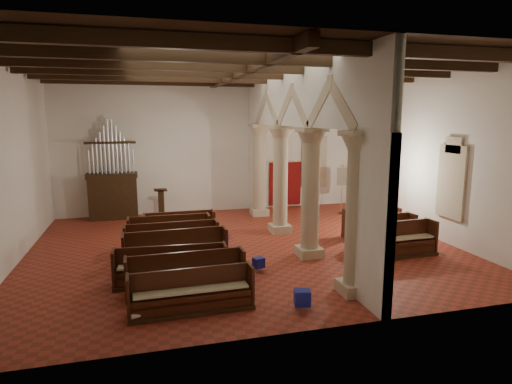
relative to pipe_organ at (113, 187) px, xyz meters
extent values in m
plane|color=maroon|center=(4.50, -5.50, -1.37)|extent=(14.00, 14.00, 0.00)
plane|color=#332211|center=(4.50, -5.50, 4.63)|extent=(14.00, 14.00, 0.00)
cube|color=white|center=(4.50, 0.50, 1.63)|extent=(14.00, 0.02, 6.00)
cube|color=white|center=(4.50, -11.50, 1.63)|extent=(14.00, 0.02, 6.00)
cube|color=white|center=(-2.50, -5.50, 1.63)|extent=(0.02, 12.00, 6.00)
cube|color=white|center=(11.50, -5.50, 1.63)|extent=(0.02, 12.00, 6.00)
cube|color=#C1AD8F|center=(6.30, -10.00, -1.22)|extent=(0.75, 0.75, 0.30)
cylinder|color=#C1AD8F|center=(6.30, -10.00, 0.58)|extent=(0.56, 0.56, 3.30)
cube|color=#C1AD8F|center=(6.30, -7.00, -1.22)|extent=(0.75, 0.75, 0.30)
cylinder|color=#C1AD8F|center=(6.30, -7.00, 0.58)|extent=(0.56, 0.56, 3.30)
cube|color=#C1AD8F|center=(6.30, -4.00, -1.22)|extent=(0.75, 0.75, 0.30)
cylinder|color=#C1AD8F|center=(6.30, -4.00, 0.58)|extent=(0.56, 0.56, 3.30)
cube|color=#C1AD8F|center=(6.30, -1.00, -1.22)|extent=(0.75, 0.75, 0.30)
cylinder|color=#C1AD8F|center=(6.30, -1.00, 0.58)|extent=(0.56, 0.56, 3.30)
cube|color=white|center=(6.30, -5.50, 3.66)|extent=(0.25, 11.90, 1.93)
cube|color=#2B624B|center=(11.48, -7.00, 0.83)|extent=(0.03, 1.00, 2.20)
cube|color=#2B624B|center=(11.48, -3.00, 0.83)|extent=(0.03, 1.00, 2.20)
cube|color=#2B624B|center=(9.50, 0.48, 0.83)|extent=(1.00, 0.03, 2.20)
cube|color=#321F10|center=(0.00, 0.00, -0.47)|extent=(2.00, 0.80, 1.80)
cube|color=#321F10|center=(0.00, 0.00, 0.53)|extent=(2.10, 0.85, 0.20)
cube|color=#322010|center=(2.01, -0.31, -1.32)|extent=(0.55, 0.55, 0.11)
cube|color=#322010|center=(2.01, -0.31, -0.78)|extent=(0.27, 0.27, 1.19)
cube|color=#322010|center=(2.01, -0.39, -0.13)|extent=(0.59, 0.50, 0.21)
cube|color=maroon|center=(8.00, 0.42, -0.22)|extent=(1.60, 0.06, 2.10)
cylinder|color=gold|center=(8.00, 0.40, 0.88)|extent=(1.80, 0.04, 0.04)
cone|color=#321F10|center=(10.00, -1.69, -1.31)|extent=(0.35, 0.35, 0.12)
cylinder|color=gold|center=(10.00, -1.69, -0.22)|extent=(0.04, 0.04, 2.30)
cylinder|color=gold|center=(10.00, -1.69, 0.84)|extent=(0.03, 0.67, 0.03)
cube|color=#171952|center=(10.00, -1.71, 0.36)|extent=(0.53, 0.02, 0.82)
cube|color=navy|center=(4.71, -10.52, -1.09)|extent=(0.42, 0.37, 0.36)
cube|color=navy|center=(4.39, -7.87, -1.12)|extent=(0.36, 0.32, 0.30)
cube|color=navy|center=(3.83, -5.40, -1.10)|extent=(0.40, 0.35, 0.34)
cylinder|color=silver|center=(1.46, -10.10, -1.21)|extent=(1.13, 0.41, 0.11)
cylinder|color=silver|center=(2.75, -9.57, -1.21)|extent=(0.94, 0.12, 0.09)
cube|color=#321F10|center=(2.24, -9.99, -1.32)|extent=(2.85, 0.73, 0.09)
cube|color=#41240E|center=(2.24, -10.04, -1.07)|extent=(2.69, 0.44, 0.42)
cube|color=#41240E|center=(2.24, -9.82, -0.83)|extent=(2.68, 0.14, 0.89)
cube|color=#41240E|center=(0.86, -9.97, -0.83)|extent=(0.08, 0.56, 0.89)
cube|color=#41240E|center=(3.62, -9.97, -0.83)|extent=(0.08, 0.56, 0.89)
cube|color=beige|center=(2.24, -10.04, -0.83)|extent=(2.58, 0.40, 0.05)
cube|color=#321F10|center=(2.23, -8.88, -1.32)|extent=(2.98, 0.76, 0.10)
cube|color=#40240D|center=(2.23, -8.93, -1.06)|extent=(2.83, 0.47, 0.44)
cube|color=#40240D|center=(2.23, -8.70, -0.81)|extent=(2.82, 0.14, 0.92)
cube|color=#40240D|center=(0.78, -8.86, -0.81)|extent=(0.08, 0.59, 0.92)
cube|color=#40240D|center=(3.68, -8.86, -0.81)|extent=(0.08, 0.59, 0.92)
cube|color=beige|center=(2.23, -8.93, -0.81)|extent=(2.71, 0.42, 0.05)
cube|color=#321F10|center=(1.90, -8.19, -1.32)|extent=(2.99, 0.87, 0.10)
cube|color=#45180E|center=(1.90, -8.24, -1.06)|extent=(2.82, 0.57, 0.43)
cube|color=#45180E|center=(1.90, -8.02, -0.82)|extent=(2.80, 0.25, 0.91)
cube|color=#45180E|center=(0.46, -8.17, -0.82)|extent=(0.11, 0.58, 0.91)
cube|color=#45180E|center=(3.34, -8.17, -0.82)|extent=(0.11, 0.58, 0.91)
cube|color=beige|center=(1.90, -8.24, -0.82)|extent=(2.70, 0.52, 0.05)
cube|color=#321F10|center=(2.12, -7.01, -1.32)|extent=(3.02, 0.84, 0.11)
cube|color=#431C0E|center=(2.12, -7.06, -1.02)|extent=(2.86, 0.52, 0.48)
cube|color=#431C0E|center=(2.12, -6.82, -0.76)|extent=(2.85, 0.16, 1.02)
cube|color=#431C0E|center=(0.65, -6.99, -0.76)|extent=(0.10, 0.64, 1.02)
cube|color=#431C0E|center=(3.58, -6.99, -0.76)|extent=(0.10, 0.64, 1.02)
cube|color=beige|center=(2.12, -7.06, -0.76)|extent=(2.74, 0.47, 0.05)
cube|color=#321F10|center=(2.09, -5.85, -1.32)|extent=(2.95, 0.74, 0.10)
cube|color=#3F170D|center=(2.09, -5.90, -1.04)|extent=(2.79, 0.43, 0.46)
cube|color=#3F170D|center=(2.09, -5.66, -0.78)|extent=(2.79, 0.10, 0.97)
cube|color=#3F170D|center=(0.66, -5.83, -0.78)|extent=(0.08, 0.61, 0.97)
cube|color=#3F170D|center=(3.53, -5.83, -0.78)|extent=(0.08, 0.61, 0.97)
cube|color=beige|center=(2.09, -5.90, -0.78)|extent=(2.68, 0.39, 0.05)
cube|color=#321F10|center=(2.08, -4.85, -1.32)|extent=(2.74, 0.74, 0.10)
cube|color=#391C0C|center=(2.08, -4.90, -1.04)|extent=(2.59, 0.43, 0.46)
cube|color=#391C0C|center=(2.08, -4.66, -0.78)|extent=(2.59, 0.09, 0.97)
cube|color=#391C0C|center=(0.74, -4.83, -0.78)|extent=(0.08, 0.61, 0.97)
cube|color=#391C0C|center=(3.41, -4.83, -0.78)|extent=(0.08, 0.61, 0.97)
cube|color=beige|center=(2.08, -4.90, -0.78)|extent=(2.49, 0.39, 0.05)
cube|color=#321F10|center=(2.49, -3.99, -1.32)|extent=(2.55, 0.70, 0.10)
cube|color=#3B170C|center=(2.49, -4.04, -1.06)|extent=(2.40, 0.41, 0.43)
cube|color=#3B170C|center=(2.49, -3.82, -0.82)|extent=(2.39, 0.10, 0.90)
cube|color=#3B170C|center=(1.25, -3.98, -0.82)|extent=(0.07, 0.57, 0.90)
cube|color=#3B170C|center=(3.72, -3.98, -0.82)|extent=(0.07, 0.57, 0.90)
cube|color=beige|center=(2.49, -4.04, -0.82)|extent=(2.30, 0.37, 0.05)
cube|color=#321F10|center=(9.34, -7.69, -1.32)|extent=(1.99, 0.81, 0.10)
cube|color=#471E0F|center=(9.34, -7.75, -1.03)|extent=(1.83, 0.49, 0.47)
cube|color=#471E0F|center=(9.34, -7.51, -0.77)|extent=(1.82, 0.14, 1.00)
cube|color=#471E0F|center=(8.39, -7.67, -0.77)|extent=(0.10, 0.63, 1.00)
cube|color=#471E0F|center=(10.28, -7.67, -0.77)|extent=(0.10, 0.63, 1.00)
cube|color=beige|center=(9.34, -7.75, -0.77)|extent=(1.76, 0.45, 0.05)
cube|color=#321F10|center=(9.31, -6.58, -1.32)|extent=(2.08, 0.78, 0.10)
cube|color=#40130D|center=(9.31, -6.63, -1.04)|extent=(1.92, 0.47, 0.46)
cube|color=#40130D|center=(9.31, -6.40, -0.78)|extent=(1.91, 0.14, 0.97)
cube|color=#40130D|center=(8.32, -6.56, -0.78)|extent=(0.09, 0.61, 0.97)
cube|color=#40130D|center=(10.31, -6.56, -0.78)|extent=(0.09, 0.61, 0.97)
cube|color=beige|center=(9.31, -6.63, -0.78)|extent=(1.84, 0.43, 0.05)
cube|color=#321F10|center=(9.38, -5.47, -1.32)|extent=(2.13, 0.75, 0.10)
cube|color=#43220E|center=(9.38, -5.53, -1.04)|extent=(1.98, 0.44, 0.46)
cube|color=#43220E|center=(9.38, -5.29, -0.79)|extent=(1.97, 0.11, 0.96)
cube|color=#43220E|center=(8.35, -5.45, -0.79)|extent=(0.08, 0.61, 0.96)
cube|color=#43220E|center=(10.40, -5.45, -0.79)|extent=(0.08, 0.61, 0.96)
cube|color=beige|center=(9.38, -5.53, -0.79)|extent=(1.90, 0.40, 0.05)
camera|label=1|loc=(1.30, -19.19, 3.01)|focal=30.00mm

